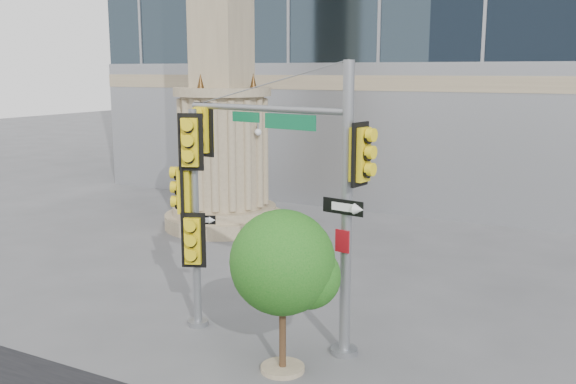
% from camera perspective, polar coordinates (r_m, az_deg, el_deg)
% --- Properties ---
extents(ground, '(120.00, 120.00, 0.00)m').
position_cam_1_polar(ground, '(13.68, -5.79, -13.90)').
color(ground, '#545456').
rests_on(ground, ground).
extents(monument, '(4.40, 4.40, 16.60)m').
position_cam_1_polar(monument, '(23.26, -5.88, 10.27)').
color(monument, gray).
rests_on(monument, ground).
extents(main_signal_pole, '(4.54, 1.09, 5.89)m').
position_cam_1_polar(main_signal_pole, '(13.06, 1.30, 1.76)').
color(main_signal_pole, slate).
rests_on(main_signal_pole, ground).
extents(secondary_signal_pole, '(0.92, 0.66, 4.88)m').
position_cam_1_polar(secondary_signal_pole, '(14.10, -8.59, -0.93)').
color(secondary_signal_pole, slate).
rests_on(secondary_signal_pole, ground).
extents(street_tree, '(2.03, 1.99, 3.17)m').
position_cam_1_polar(street_tree, '(12.05, -0.30, -6.67)').
color(street_tree, gray).
rests_on(street_tree, ground).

